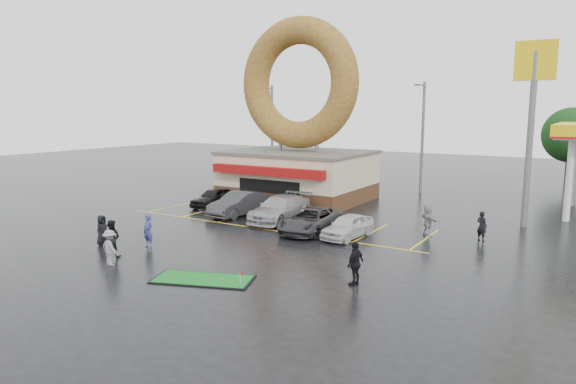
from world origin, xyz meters
The scene contains 20 objects.
ground centered at (0.00, 0.00, 0.00)m, with size 120.00×120.00×0.00m, color black.
donut_shop centered at (-3.00, 12.97, 4.46)m, with size 10.20×8.70×13.50m.
shell_sign centered at (13.00, 12.00, 7.38)m, with size 2.20×0.36×10.60m.
streetlight_left centered at (-10.00, 19.92, 4.78)m, with size 0.40×2.21×9.00m.
streetlight_mid centered at (4.00, 20.92, 4.78)m, with size 0.40×2.21×9.00m.
tree_far_d centered at (14.00, 32.00, 4.53)m, with size 4.90×4.90×7.00m.
car_black centered at (-6.38, 7.19, 0.68)m, with size 1.60×3.98×1.36m, color black.
car_dgrey centered at (-3.12, 5.76, 0.77)m, with size 1.64×4.69×1.55m, color #2D2E30.
car_silver centered at (-0.01, 5.78, 0.77)m, with size 2.16×5.31×1.54m, color #9E9DA2.
car_grey centered at (3.05, 4.19, 0.67)m, with size 2.23×4.83×1.34m, color #2D2E30.
car_white centered at (5.37, 4.09, 0.64)m, with size 1.50×3.74×1.27m, color silver.
person_blue centered at (-2.27, -2.84, 0.82)m, with size 0.60×0.39×1.65m, color navy.
person_blackjkt centered at (-2.42, -4.96, 0.88)m, with size 0.85×0.67×1.76m, color black.
person_hoodie centered at (-1.39, -5.88, 0.80)m, with size 1.03×0.59×1.60m, color gray.
person_bystander centered at (-4.58, -3.77, 0.77)m, with size 0.75×0.49×1.54m, color black.
person_cameraman centered at (8.83, -2.57, 0.88)m, with size 1.03×0.43×1.76m, color black.
person_walker_near centered at (8.84, 6.92, 0.87)m, with size 1.61×0.51×1.74m, color #99999B.
person_walker_far centered at (11.59, 7.16, 0.79)m, with size 0.58×0.38×1.58m, color black.
dumpster centered at (-7.50, 10.37, 0.65)m, with size 1.80×1.20×1.30m, color #1A4420.
putting_green centered at (3.38, -5.24, 0.03)m, with size 4.37×3.03×0.51m.
Camera 1 is at (16.73, -20.29, 6.78)m, focal length 32.00 mm.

